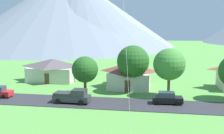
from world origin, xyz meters
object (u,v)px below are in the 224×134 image
Objects in this scene: tree_left_of_center at (133,62)px; tree_near_right at (85,70)px; pickup_truck_charcoal_east_side at (73,96)px; tree_center at (169,64)px; parked_car_black_west_end at (167,98)px; house_leftmost at (130,74)px; house_left_center at (53,69)px.

tree_near_right is (-7.45, -2.77, -1.10)m from tree_left_of_center.
pickup_truck_charcoal_east_side is at bearing -93.81° from tree_near_right.
tree_center is (5.78, -2.15, -0.04)m from tree_left_of_center.
parked_car_black_west_end is at bearing -94.50° from tree_center.
house_leftmost is 1.97× the size of parked_car_black_west_end.
tree_left_of_center is (0.85, -3.49, 2.78)m from house_leftmost.
tree_near_right is 6.22m from pickup_truck_charcoal_east_side.
tree_left_of_center is 1.03× the size of tree_center.
house_leftmost is 4.55m from tree_left_of_center.
tree_left_of_center is 12.05m from pickup_truck_charcoal_east_side.
tree_center is at bearing -21.93° from house_left_center.
parked_car_black_west_end is at bearing -57.84° from house_leftmost.
tree_near_right reaches higher than house_left_center.
tree_left_of_center is at bearing -22.46° from house_left_center.
tree_near_right is 1.17× the size of pickup_truck_charcoal_east_side.
house_leftmost is 1.60× the size of pickup_truck_charcoal_east_side.
tree_near_right is at bearing 86.19° from pickup_truck_charcoal_east_side.
house_leftmost is at bearing -12.09° from house_left_center.
pickup_truck_charcoal_east_side is at bearing -172.61° from parked_car_black_west_end.
pickup_truck_charcoal_east_side reaches higher than parked_car_black_west_end.
house_left_center is at bearing 167.91° from house_leftmost.
tree_left_of_center reaches higher than house_left_center.
tree_left_of_center is at bearing 129.89° from parked_car_black_west_end.
tree_left_of_center is 8.02m from tree_near_right.
tree_near_right is (-6.60, -6.26, 1.68)m from house_leftmost.
tree_near_right is at bearing -46.40° from house_left_center.
house_leftmost is at bearing 139.61° from tree_center.
tree_near_right is at bearing -136.48° from house_leftmost.
tree_near_right is at bearing -177.30° from tree_center.
house_left_center is 1.24× the size of tree_left_of_center.
tree_center is 13.29m from tree_near_right.
house_left_center is at bearing 133.60° from tree_near_right.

